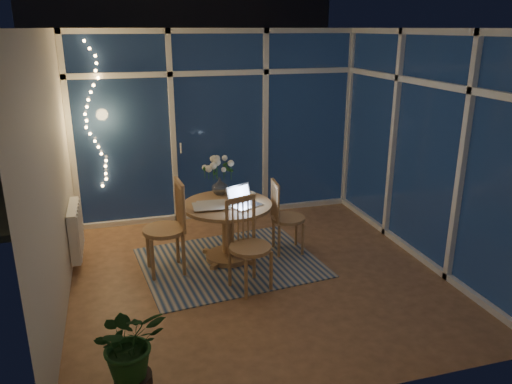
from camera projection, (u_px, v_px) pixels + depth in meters
floor at (260, 275)px, 5.52m from camera, size 4.00×4.00×0.00m
ceiling at (260, 28)px, 4.71m from camera, size 4.00×4.00×0.00m
wall_back at (219, 126)px, 6.94m from camera, size 4.00×0.04×2.60m
wall_front at (346, 236)px, 3.29m from camera, size 4.00×0.04×2.60m
wall_left at (52, 177)px, 4.59m from camera, size 0.04×4.00×2.60m
wall_right at (429, 149)px, 5.64m from camera, size 0.04×4.00×2.60m
window_wall_back at (220, 127)px, 6.90m from camera, size 4.00×0.10×2.60m
window_wall_right at (426, 149)px, 5.63m from camera, size 0.10×4.00×2.60m
radiator at (75, 230)px, 5.71m from camera, size 0.10×0.70×0.58m
fairy_lights at (94, 117)px, 6.32m from camera, size 0.24×0.10×1.85m
garden_patio at (214, 164)px, 10.23m from camera, size 12.00×6.00×0.10m
garden_fence at (184, 115)px, 10.26m from camera, size 11.00×0.08×1.80m
neighbour_roof at (176, 44)px, 12.66m from camera, size 7.00×3.00×2.20m
garden_shrubs at (156, 164)px, 8.27m from camera, size 0.90×0.90×0.90m
rug at (230, 262)px, 5.80m from camera, size 2.13×1.79×0.01m
dining_table at (228, 232)px, 5.78m from camera, size 1.13×1.13×0.70m
chair_left at (164, 228)px, 5.43m from camera, size 0.53×0.53×1.06m
chair_right at (288, 217)px, 5.95m from camera, size 0.46×0.46×0.92m
chair_front at (250, 246)px, 5.08m from camera, size 0.57×0.57×0.98m
laptop at (246, 196)px, 5.56m from camera, size 0.42×0.40×0.24m
flower_vase at (220, 186)px, 5.96m from camera, size 0.22×0.22×0.21m
bowl at (249, 194)px, 5.94m from camera, size 0.17×0.17×0.04m
newspapers at (212, 205)px, 5.59m from camera, size 0.44×0.37×0.02m
phone at (241, 205)px, 5.60m from camera, size 0.14×0.11×0.01m
potted_plant at (131, 350)px, 3.62m from camera, size 0.62×0.56×0.76m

